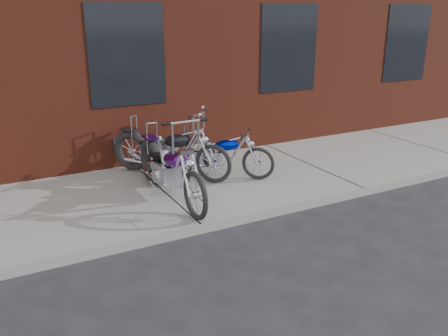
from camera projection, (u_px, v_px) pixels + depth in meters
ground at (201, 234)px, 6.60m from camera, size 120.00×120.00×0.00m
sidewalk at (162, 194)px, 7.83m from camera, size 22.00×3.00×0.15m
chopper_purple at (170, 171)px, 7.35m from camera, size 0.60×2.45×1.37m
chopper_blue at (217, 156)px, 8.38m from camera, size 1.51×1.47×0.87m
chopper_third at (168, 153)px, 8.34m from camera, size 1.55×1.93×1.20m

